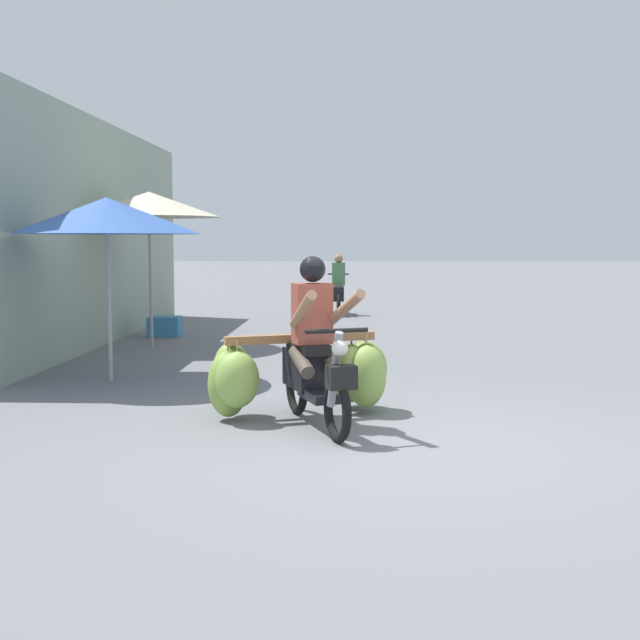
{
  "coord_description": "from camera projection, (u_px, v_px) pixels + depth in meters",
  "views": [
    {
      "loc": [
        -0.39,
        -6.78,
        1.73
      ],
      "look_at": [
        -0.74,
        1.65,
        0.9
      ],
      "focal_mm": 45.94,
      "sensor_mm": 36.0,
      "label": 1
    }
  ],
  "objects": [
    {
      "name": "ground_plane",
      "position": [
        400.0,
        446.0,
        6.89
      ],
      "size": [
        120.0,
        120.0,
        0.0
      ],
      "primitive_type": "plane",
      "color": "slate"
    },
    {
      "name": "market_umbrella_near_shop",
      "position": [
        149.0,
        205.0,
        13.06
      ],
      "size": [
        2.28,
        2.28,
        2.49
      ],
      "color": "#99999E",
      "rests_on": "ground"
    },
    {
      "name": "market_umbrella_further_along",
      "position": [
        107.0,
        216.0,
        9.83
      ],
      "size": [
        2.24,
        2.24,
        2.24
      ],
      "color": "#99999E",
      "rests_on": "ground"
    },
    {
      "name": "produce_crate",
      "position": [
        165.0,
        326.0,
        14.69
      ],
      "size": [
        0.56,
        0.4,
        0.36
      ],
      "primitive_type": "cube",
      "color": "teal",
      "rests_on": "ground"
    },
    {
      "name": "shopfront_building",
      "position": [
        18.0,
        234.0,
        13.94
      ],
      "size": [
        3.25,
        9.35,
        3.67
      ],
      "color": "gray",
      "rests_on": "ground"
    },
    {
      "name": "motorbike_distant_ahead_left",
      "position": [
        339.0,
        290.0,
        18.9
      ],
      "size": [
        0.5,
        1.62,
        1.4
      ],
      "color": "black",
      "rests_on": "ground"
    },
    {
      "name": "motorbike_main_loaded",
      "position": [
        311.0,
        369.0,
        7.92
      ],
      "size": [
        1.88,
        1.97,
        1.58
      ],
      "color": "black",
      "rests_on": "ground"
    }
  ]
}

